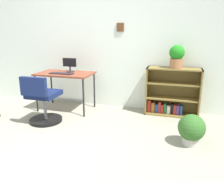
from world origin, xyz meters
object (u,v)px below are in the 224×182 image
(office_chair, at_px, (43,102))
(bookshelf_low, at_px, (171,94))
(desk, at_px, (65,76))
(potted_plant_on_shelf, at_px, (177,56))
(monitor, at_px, (70,65))
(potted_plant_floor, at_px, (191,129))
(keyboard, at_px, (61,73))

(office_chair, relative_size, bookshelf_low, 0.87)
(desk, xyz_separation_m, potted_plant_on_shelf, (1.94, 0.24, 0.39))
(monitor, distance_m, potted_plant_on_shelf, 1.91)
(office_chair, height_order, potted_plant_floor, office_chair)
(potted_plant_floor, bearing_deg, keyboard, 162.78)
(desk, height_order, bookshelf_low, bookshelf_low)
(desk, bearing_deg, keyboard, -95.83)
(potted_plant_on_shelf, bearing_deg, bookshelf_low, 127.39)
(potted_plant_floor, bearing_deg, potted_plant_on_shelf, 103.43)
(potted_plant_on_shelf, bearing_deg, keyboard, -169.63)
(monitor, distance_m, potted_plant_floor, 2.41)
(keyboard, height_order, potted_plant_on_shelf, potted_plant_on_shelf)
(keyboard, height_order, bookshelf_low, bookshelf_low)
(monitor, relative_size, bookshelf_low, 0.29)
(desk, xyz_separation_m, keyboard, (-0.01, -0.12, 0.07))
(monitor, xyz_separation_m, bookshelf_low, (1.85, 0.18, -0.46))
(desk, distance_m, potted_plant_floor, 2.36)
(monitor, relative_size, potted_plant_on_shelf, 0.69)
(monitor, xyz_separation_m, potted_plant_on_shelf, (1.89, 0.13, 0.20))
(office_chair, xyz_separation_m, potted_plant_on_shelf, (1.99, 0.93, 0.69))
(desk, height_order, keyboard, keyboard)
(office_chair, height_order, potted_plant_on_shelf, potted_plant_on_shelf)
(bookshelf_low, relative_size, potted_plant_on_shelf, 2.37)
(desk, height_order, monitor, monitor)
(office_chair, xyz_separation_m, potted_plant_floor, (2.24, -0.11, -0.12))
(monitor, bearing_deg, keyboard, -103.56)
(monitor, bearing_deg, potted_plant_floor, -23.07)
(monitor, height_order, potted_plant_floor, monitor)
(potted_plant_floor, bearing_deg, bookshelf_low, 104.92)
(desk, distance_m, office_chair, 0.76)
(office_chair, bearing_deg, monitor, 83.17)
(keyboard, xyz_separation_m, potted_plant_on_shelf, (1.95, 0.36, 0.33))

